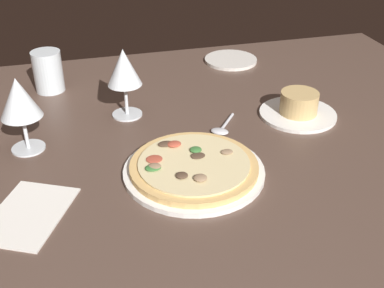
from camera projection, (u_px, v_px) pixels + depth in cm
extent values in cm
cube|color=brown|center=(190.00, 149.00, 107.00)|extent=(150.00, 110.00, 4.00)
cylinder|color=white|center=(194.00, 171.00, 95.27)|extent=(27.34, 27.34, 1.00)
cylinder|color=tan|center=(194.00, 167.00, 94.71)|extent=(24.79, 24.79, 1.20)
cylinder|color=beige|center=(194.00, 163.00, 94.29)|extent=(21.53, 21.53, 0.40)
ellipsoid|color=#937556|center=(200.00, 178.00, 89.05)|extent=(2.46, 2.45, 0.78)
ellipsoid|color=#4C3828|center=(182.00, 175.00, 89.77)|extent=(2.24, 2.20, 0.73)
ellipsoid|color=#937556|center=(227.00, 152.00, 96.99)|extent=(2.41, 1.97, 0.46)
ellipsoid|color=#AD4733|center=(174.00, 144.00, 99.22)|extent=(2.81, 2.39, 0.80)
ellipsoid|color=#4C3828|center=(166.00, 144.00, 99.52)|extent=(3.19, 2.23, 0.56)
ellipsoid|color=#937556|center=(154.00, 167.00, 92.32)|extent=(2.53, 2.43, 0.65)
ellipsoid|color=#AD4733|center=(154.00, 159.00, 94.77)|extent=(3.20, 2.93, 0.41)
ellipsoid|color=#387033|center=(196.00, 150.00, 97.42)|extent=(2.37, 2.36, 0.73)
ellipsoid|color=#4C3828|center=(198.00, 156.00, 95.80)|extent=(2.85, 2.36, 0.44)
ellipsoid|color=#387033|center=(153.00, 168.00, 92.05)|extent=(3.05, 2.38, 0.57)
cylinder|color=white|center=(298.00, 114.00, 116.03)|extent=(17.95, 17.95, 0.80)
cylinder|color=tan|center=(299.00, 103.00, 114.50)|extent=(8.78, 8.78, 5.12)
cylinder|color=silver|center=(29.00, 148.00, 103.25)|extent=(6.93, 6.93, 0.40)
cylinder|color=silver|center=(25.00, 132.00, 101.27)|extent=(0.80, 0.80, 7.30)
cone|color=silver|center=(19.00, 98.00, 97.26)|extent=(8.38, 8.38, 8.30)
cone|color=maroon|center=(21.00, 108.00, 98.44)|extent=(3.36, 3.36, 3.70)
cylinder|color=silver|center=(127.00, 114.00, 116.37)|extent=(7.06, 7.06, 0.40)
cylinder|color=silver|center=(126.00, 99.00, 114.35)|extent=(0.80, 0.80, 7.46)
cone|color=silver|center=(124.00, 67.00, 110.27)|extent=(7.86, 7.86, 8.40)
cone|color=maroon|center=(125.00, 79.00, 111.71)|extent=(2.37, 2.37, 2.81)
cylinder|color=silver|center=(48.00, 71.00, 125.71)|extent=(7.41, 7.41, 10.51)
cylinder|color=silver|center=(49.00, 77.00, 126.50)|extent=(6.81, 6.81, 7.45)
cylinder|color=silver|center=(231.00, 60.00, 145.48)|extent=(15.33, 15.33, 0.90)
cube|color=white|center=(28.00, 214.00, 84.70)|extent=(18.41, 20.75, 0.30)
ellipsoid|color=silver|center=(220.00, 131.00, 108.71)|extent=(4.88, 4.65, 1.00)
cylinder|color=silver|center=(226.00, 123.00, 112.40)|extent=(6.07, 7.65, 0.70)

